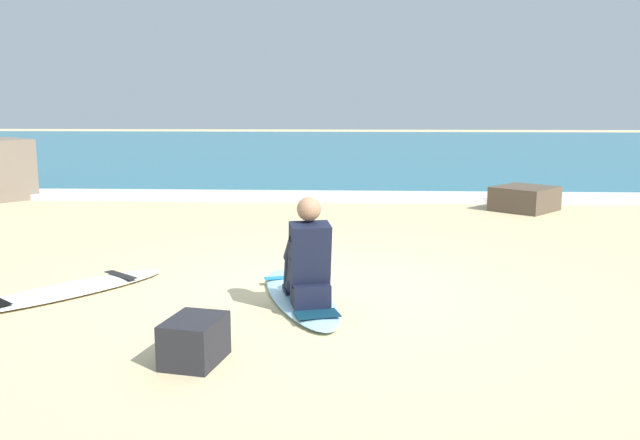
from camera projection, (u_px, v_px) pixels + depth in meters
ground_plane at (328, 292)px, 6.48m from camera, size 80.00×80.00×0.00m
sea at (348, 148)px, 26.18m from camera, size 80.00×28.00×0.10m
breaking_foam at (341, 196)px, 12.70m from camera, size 80.00×0.90×0.11m
surfboard_main at (300, 296)px, 6.21m from camera, size 1.11×2.11×0.08m
surfer_seated at (308, 262)px, 5.86m from camera, size 0.49×0.76×0.95m
surfboard_spare_near at (65, 291)px, 6.40m from camera, size 1.77×2.01×0.08m
shoreline_rock at (525, 199)px, 11.36m from camera, size 1.29×1.30×0.41m
beach_bag at (195, 340)px, 4.71m from camera, size 0.45×0.54×0.32m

